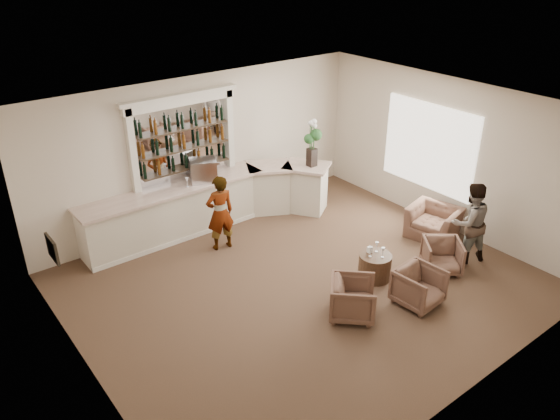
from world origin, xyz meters
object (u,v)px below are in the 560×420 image
object	(u,v)px
cocktail_table	(375,266)
armchair_right	(442,256)
guest	(470,223)
armchair_center	(419,287)
armchair_left	(353,299)
sommelier	(220,213)
armchair_far	(434,222)
flower_vase	(312,140)
espresso_machine	(203,170)
bar_counter	(211,204)

from	to	relation	value
cocktail_table	armchair_right	world-z (taller)	armchair_right
cocktail_table	armchair_right	size ratio (longest dim) A/B	0.87
cocktail_table	guest	xyz separation A→B (m)	(1.93, -0.65, 0.58)
armchair_right	armchair_center	bearing A→B (deg)	-121.81
armchair_left	armchair_right	world-z (taller)	armchair_left
sommelier	armchair_far	xyz separation A→B (m)	(3.89, -2.39, -0.48)
sommelier	armchair_left	distance (m)	3.40
armchair_far	armchair_center	bearing A→B (deg)	-71.33
armchair_right	flower_vase	xyz separation A→B (m)	(-0.30, 3.54, 1.44)
armchair_center	armchair_right	world-z (taller)	armchair_center
armchair_left	espresso_machine	bearing A→B (deg)	48.52
cocktail_table	flower_vase	world-z (taller)	flower_vase
bar_counter	espresso_machine	distance (m)	0.82
guest	armchair_far	bearing A→B (deg)	-84.44
armchair_center	armchair_far	xyz separation A→B (m)	(2.19, 1.40, -0.01)
sommelier	armchair_far	bearing A→B (deg)	157.12
cocktail_table	sommelier	distance (m)	3.27
cocktail_table	armchair_left	world-z (taller)	armchair_left
sommelier	armchair_left	xyz separation A→B (m)	(0.53, -3.32, -0.46)
guest	armchair_far	world-z (taller)	guest
armchair_left	flower_vase	bearing A→B (deg)	13.65
armchair_left	armchair_far	bearing A→B (deg)	-30.19
cocktail_table	armchair_right	xyz separation A→B (m)	(1.21, -0.62, 0.07)
guest	flower_vase	xyz separation A→B (m)	(-1.02, 3.58, 0.93)
guest	flower_vase	bearing A→B (deg)	-53.51
armchair_far	cocktail_table	bearing A→B (deg)	-94.50
flower_vase	armchair_center	bearing A→B (deg)	-102.86
armchair_far	flower_vase	xyz separation A→B (m)	(-1.29, 2.57, 1.43)
armchair_far	bar_counter	bearing A→B (deg)	-146.48
sommelier	armchair_far	world-z (taller)	sommelier
armchair_left	armchair_center	xyz separation A→B (m)	(1.17, -0.46, -0.00)
sommelier	armchair_center	bearing A→B (deg)	122.81
sommelier	armchair_center	size ratio (longest dim) A/B	2.14
cocktail_table	flower_vase	size ratio (longest dim) A/B	0.56
armchair_right	flower_vase	distance (m)	3.84
guest	armchair_left	distance (m)	3.12
armchair_far	espresso_machine	world-z (taller)	espresso_machine
sommelier	armchair_right	size ratio (longest dim) A/B	2.28
guest	armchair_right	distance (m)	0.88
armchair_right	espresso_machine	bearing A→B (deg)	160.98
armchair_right	cocktail_table	bearing A→B (deg)	-167.90
armchair_center	flower_vase	world-z (taller)	flower_vase
armchair_far	armchair_left	bearing A→B (deg)	-88.25
sommelier	espresso_machine	distance (m)	1.13
bar_counter	armchair_far	distance (m)	4.85
flower_vase	guest	bearing A→B (deg)	-74.14
armchair_left	armchair_far	size ratio (longest dim) A/B	0.75
sommelier	armchair_center	distance (m)	4.17
armchair_left	espresso_machine	world-z (taller)	espresso_machine
bar_counter	armchair_right	size ratio (longest dim) A/B	8.05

